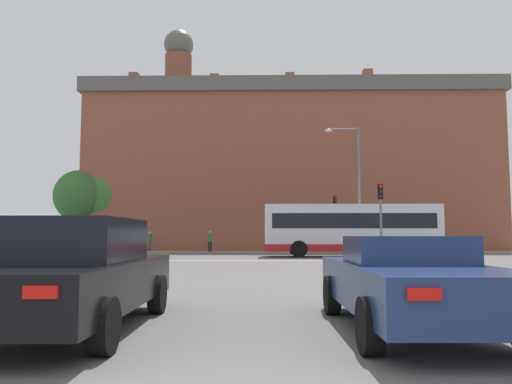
{
  "coord_description": "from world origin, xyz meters",
  "views": [
    {
      "loc": [
        0.41,
        -2.81,
        1.31
      ],
      "look_at": [
        -0.08,
        26.62,
        3.87
      ],
      "focal_mm": 35.0,
      "sensor_mm": 36.0,
      "label": 1
    }
  ],
  "objects_px": {
    "bus_crossing_lead": "(351,229)",
    "pedestrian_waiting": "(150,240)",
    "car_saloon_left": "(74,274)",
    "traffic_light_far_right": "(335,214)",
    "pedestrian_walking_east": "(210,239)",
    "street_lamp_junction": "(354,178)",
    "car_roadster_right": "(410,282)",
    "traffic_light_near_right": "(381,209)"
  },
  "relations": [
    {
      "from": "car_saloon_left",
      "to": "pedestrian_waiting",
      "type": "relative_size",
      "value": 2.96
    },
    {
      "from": "traffic_light_near_right",
      "to": "pedestrian_walking_east",
      "type": "height_order",
      "value": "traffic_light_near_right"
    },
    {
      "from": "car_roadster_right",
      "to": "pedestrian_walking_east",
      "type": "relative_size",
      "value": 2.74
    },
    {
      "from": "bus_crossing_lead",
      "to": "pedestrian_waiting",
      "type": "distance_m",
      "value": 17.92
    },
    {
      "from": "traffic_light_near_right",
      "to": "car_roadster_right",
      "type": "bearing_deg",
      "value": -102.04
    },
    {
      "from": "car_roadster_right",
      "to": "pedestrian_waiting",
      "type": "distance_m",
      "value": 35.84
    },
    {
      "from": "bus_crossing_lead",
      "to": "pedestrian_walking_east",
      "type": "relative_size",
      "value": 6.27
    },
    {
      "from": "pedestrian_walking_east",
      "to": "pedestrian_waiting",
      "type": "bearing_deg",
      "value": -16.1
    },
    {
      "from": "car_saloon_left",
      "to": "traffic_light_far_right",
      "type": "xyz_separation_m",
      "value": [
        8.2,
        32.17,
        2.18
      ]
    },
    {
      "from": "pedestrian_waiting",
      "to": "bus_crossing_lead",
      "type": "bearing_deg",
      "value": 63.16
    },
    {
      "from": "traffic_light_far_right",
      "to": "street_lamp_junction",
      "type": "relative_size",
      "value": 0.53
    },
    {
      "from": "bus_crossing_lead",
      "to": "traffic_light_far_right",
      "type": "bearing_deg",
      "value": 178.57
    },
    {
      "from": "bus_crossing_lead",
      "to": "traffic_light_far_right",
      "type": "distance_m",
      "value": 8.37
    },
    {
      "from": "street_lamp_junction",
      "to": "car_saloon_left",
      "type": "bearing_deg",
      "value": -108.67
    },
    {
      "from": "pedestrian_walking_east",
      "to": "traffic_light_far_right",
      "type": "bearing_deg",
      "value": 173.56
    },
    {
      "from": "bus_crossing_lead",
      "to": "pedestrian_walking_east",
      "type": "bearing_deg",
      "value": -132.69
    },
    {
      "from": "traffic_light_near_right",
      "to": "pedestrian_waiting",
      "type": "xyz_separation_m",
      "value": [
        -15.51,
        14.94,
        -1.74
      ]
    },
    {
      "from": "car_saloon_left",
      "to": "pedestrian_walking_east",
      "type": "relative_size",
      "value": 2.85
    },
    {
      "from": "car_roadster_right",
      "to": "traffic_light_far_right",
      "type": "relative_size",
      "value": 1.05
    },
    {
      "from": "car_roadster_right",
      "to": "bus_crossing_lead",
      "type": "height_order",
      "value": "bus_crossing_lead"
    },
    {
      "from": "traffic_light_far_right",
      "to": "street_lamp_junction",
      "type": "distance_m",
      "value": 7.63
    },
    {
      "from": "pedestrian_walking_east",
      "to": "car_roadster_right",
      "type": "bearing_deg",
      "value": 98.22
    },
    {
      "from": "traffic_light_near_right",
      "to": "car_saloon_left",
      "type": "bearing_deg",
      "value": -114.61
    },
    {
      "from": "car_saloon_left",
      "to": "traffic_light_near_right",
      "type": "relative_size",
      "value": 1.21
    },
    {
      "from": "traffic_light_far_right",
      "to": "street_lamp_junction",
      "type": "height_order",
      "value": "street_lamp_junction"
    },
    {
      "from": "car_saloon_left",
      "to": "traffic_light_far_right",
      "type": "height_order",
      "value": "traffic_light_far_right"
    },
    {
      "from": "traffic_light_near_right",
      "to": "traffic_light_far_right",
      "type": "xyz_separation_m",
      "value": [
        -0.54,
        13.1,
        0.26
      ]
    },
    {
      "from": "bus_crossing_lead",
      "to": "car_roadster_right",
      "type": "bearing_deg",
      "value": -7.91
    },
    {
      "from": "car_roadster_right",
      "to": "traffic_light_near_right",
      "type": "height_order",
      "value": "traffic_light_near_right"
    },
    {
      "from": "car_roadster_right",
      "to": "street_lamp_junction",
      "type": "bearing_deg",
      "value": 80.8
    },
    {
      "from": "bus_crossing_lead",
      "to": "street_lamp_junction",
      "type": "distance_m",
      "value": 3.45
    },
    {
      "from": "bus_crossing_lead",
      "to": "street_lamp_junction",
      "type": "xyz_separation_m",
      "value": [
        0.39,
        0.93,
        3.3
      ]
    },
    {
      "from": "car_roadster_right",
      "to": "traffic_light_near_right",
      "type": "distance_m",
      "value": 19.55
    },
    {
      "from": "car_roadster_right",
      "to": "pedestrian_waiting",
      "type": "xyz_separation_m",
      "value": [
        -11.46,
        33.96,
        0.28
      ]
    },
    {
      "from": "street_lamp_junction",
      "to": "bus_crossing_lead",
      "type": "bearing_deg",
      "value": -113.04
    },
    {
      "from": "car_roadster_right",
      "to": "traffic_light_near_right",
      "type": "xyz_separation_m",
      "value": [
        4.06,
        19.02,
        2.03
      ]
    },
    {
      "from": "car_roadster_right",
      "to": "traffic_light_near_right",
      "type": "bearing_deg",
      "value": 77.27
    },
    {
      "from": "bus_crossing_lead",
      "to": "pedestrian_waiting",
      "type": "bearing_deg",
      "value": -124.43
    },
    {
      "from": "car_saloon_left",
      "to": "traffic_light_near_right",
      "type": "height_order",
      "value": "traffic_light_near_right"
    },
    {
      "from": "pedestrian_walking_east",
      "to": "bus_crossing_lead",
      "type": "bearing_deg",
      "value": 134.55
    },
    {
      "from": "car_saloon_left",
      "to": "pedestrian_walking_east",
      "type": "xyz_separation_m",
      "value": [
        -1.67,
        32.81,
        0.21
      ]
    },
    {
      "from": "traffic_light_near_right",
      "to": "street_lamp_junction",
      "type": "relative_size",
      "value": 0.48
    }
  ]
}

